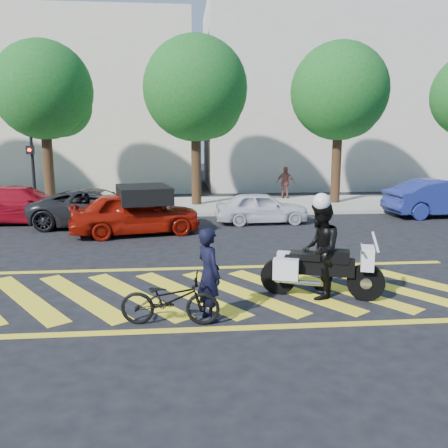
{
  "coord_description": "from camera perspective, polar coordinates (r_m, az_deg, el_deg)",
  "views": [
    {
      "loc": [
        -0.72,
        -9.54,
        3.3
      ],
      "look_at": [
        0.36,
        2.24,
        1.05
      ],
      "focal_mm": 38.0,
      "sensor_mm": 36.0,
      "label": 1
    }
  ],
  "objects": [
    {
      "name": "parked_mid_right",
      "position": [
        17.81,
        4.55,
        1.98
      ],
      "size": [
        3.53,
        1.53,
        1.18
      ],
      "primitive_type": "imported",
      "rotation": [
        0.0,
        0.0,
        1.61
      ],
      "color": "silver",
      "rests_on": "ground"
    },
    {
      "name": "bicycle",
      "position": [
        8.44,
        -6.51,
        -9.0
      ],
      "size": [
        1.8,
        0.8,
        0.91
      ],
      "primitive_type": "imported",
      "rotation": [
        0.0,
        0.0,
        1.46
      ],
      "color": "black",
      "rests_on": "ground"
    },
    {
      "name": "tree_center",
      "position": [
        21.7,
        -3.11,
        15.5
      ],
      "size": [
        4.6,
        4.6,
        7.56
      ],
      "color": "black",
      "rests_on": "ground"
    },
    {
      "name": "parked_right",
      "position": [
        21.14,
        24.78,
        2.84
      ],
      "size": [
        4.66,
        1.91,
        1.5
      ],
      "primitive_type": "imported",
      "rotation": [
        0.0,
        0.0,
        1.64
      ],
      "color": "navy",
      "rests_on": "ground"
    },
    {
      "name": "tree_right",
      "position": [
        22.89,
        13.96,
        14.83
      ],
      "size": [
        4.4,
        4.4,
        7.41
      ],
      "color": "black",
      "rests_on": "ground"
    },
    {
      "name": "officer_moto",
      "position": [
        9.79,
        11.45,
        -3.08
      ],
      "size": [
        1.03,
        1.16,
        1.99
      ],
      "primitive_type": "imported",
      "rotation": [
        0.0,
        0.0,
        -1.91
      ],
      "color": "black",
      "rests_on": "ground"
    },
    {
      "name": "building_left",
      "position": [
        31.45,
        -19.16,
        13.28
      ],
      "size": [
        16.0,
        8.0,
        10.0
      ],
      "primitive_type": "cube",
      "color": "beige",
      "rests_on": "ground"
    },
    {
      "name": "police_motorcycle",
      "position": [
        9.91,
        11.44,
        -5.27
      ],
      "size": [
        2.41,
        1.24,
        1.1
      ],
      "rotation": [
        0.0,
        0.0,
        -0.33
      ],
      "color": "black",
      "rests_on": "ground"
    },
    {
      "name": "parked_left",
      "position": [
        19.36,
        -23.11,
        2.15
      ],
      "size": [
        4.8,
        2.03,
        1.38
      ],
      "primitive_type": "imported",
      "rotation": [
        0.0,
        0.0,
        1.59
      ],
      "color": "maroon",
      "rests_on": "ground"
    },
    {
      "name": "signal_pole",
      "position": [
        20.18,
        -22.02,
        6.06
      ],
      "size": [
        0.28,
        0.43,
        3.2
      ],
      "color": "black",
      "rests_on": "ground"
    },
    {
      "name": "red_convertible",
      "position": [
        16.02,
        -10.62,
        1.34
      ],
      "size": [
        4.55,
        2.61,
        1.46
      ],
      "primitive_type": "imported",
      "rotation": [
        0.0,
        0.0,
        1.79
      ],
      "color": "#8F1206",
      "rests_on": "ground"
    },
    {
      "name": "tree_left",
      "position": [
        22.4,
        -20.53,
        14.44
      ],
      "size": [
        4.2,
        4.2,
        7.26
      ],
      "color": "black",
      "rests_on": "ground"
    },
    {
      "name": "building_right",
      "position": [
        32.13,
        12.78,
        14.43
      ],
      "size": [
        16.0,
        8.0,
        11.0
      ],
      "primitive_type": "cube",
      "color": "beige",
      "rests_on": "ground"
    },
    {
      "name": "crosswalk",
      "position": [
        10.12,
        -1.12,
        -8.25
      ],
      "size": [
        12.33,
        4.0,
        0.01
      ],
      "color": "yellow",
      "rests_on": "ground"
    },
    {
      "name": "ground",
      "position": [
        10.12,
        -0.9,
        -8.26
      ],
      "size": [
        90.0,
        90.0,
        0.0
      ],
      "primitive_type": "plane",
      "color": "black",
      "rests_on": "ground"
    },
    {
      "name": "sidewalk",
      "position": [
        21.8,
        -3.31,
        2.23
      ],
      "size": [
        60.0,
        5.0,
        0.15
      ],
      "primitive_type": "cube",
      "color": "#9E998E",
      "rests_on": "ground"
    },
    {
      "name": "parked_mid_left",
      "position": [
        17.79,
        -14.73,
        1.93
      ],
      "size": [
        4.92,
        2.35,
        1.35
      ],
      "primitive_type": "imported",
      "rotation": [
        0.0,
        0.0,
        1.55
      ],
      "color": "black",
      "rests_on": "ground"
    },
    {
      "name": "pedestrian_right",
      "position": [
        23.76,
        7.43,
        4.97
      ],
      "size": [
        1.0,
        0.74,
        1.58
      ],
      "primitive_type": "imported",
      "rotation": [
        0.0,
        0.0,
        2.7
      ],
      "color": "#955043",
      "rests_on": "sidewalk"
    },
    {
      "name": "officer_bike",
      "position": [
        8.47,
        -1.84,
        -6.08
      ],
      "size": [
        0.63,
        0.73,
        1.69
      ],
      "primitive_type": "imported",
      "rotation": [
        0.0,
        0.0,
        2.01
      ],
      "color": "black",
      "rests_on": "ground"
    }
  ]
}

